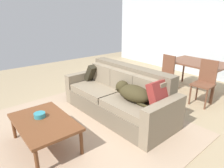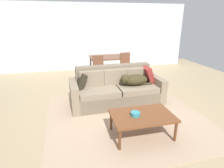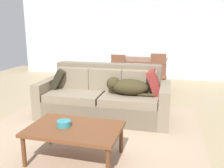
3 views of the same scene
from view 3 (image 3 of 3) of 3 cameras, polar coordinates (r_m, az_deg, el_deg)
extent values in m
plane|color=tan|center=(4.25, -2.52, -9.02)|extent=(10.00, 10.00, 0.00)
cube|color=silver|center=(7.84, 6.36, 11.40)|extent=(8.00, 0.12, 2.70)
cube|color=tan|center=(3.83, -5.39, -11.62)|extent=(3.45, 3.23, 0.01)
cube|color=#6D604D|center=(4.44, -1.98, -5.62)|extent=(2.00, 1.01, 0.35)
cube|color=gray|center=(4.52, -8.04, -2.26)|extent=(0.98, 0.94, 0.13)
cube|color=gray|center=(4.27, 4.38, -3.10)|extent=(0.98, 0.94, 0.13)
cube|color=#6D604D|center=(4.63, -0.90, 1.98)|extent=(1.97, 0.30, 0.46)
cube|color=gray|center=(4.65, -8.78, 1.40)|extent=(0.61, 0.18, 0.38)
cube|color=gray|center=(4.46, -1.49, 1.04)|extent=(0.61, 0.18, 0.38)
cube|color=gray|center=(4.35, 6.31, 0.64)|extent=(0.61, 0.18, 0.38)
cube|color=gray|center=(4.78, -14.48, -2.81)|extent=(0.20, 0.95, 0.64)
cube|color=gray|center=(4.25, 12.08, -4.70)|extent=(0.20, 0.95, 0.64)
ellipsoid|color=#39311B|center=(4.19, 4.08, -0.66)|extent=(0.66, 0.40, 0.26)
sphere|color=#39311B|center=(4.21, 0.35, 0.03)|extent=(0.24, 0.24, 0.24)
cone|color=black|center=(4.11, 0.02, -0.47)|extent=(0.11, 0.13, 0.11)
cylinder|color=#39311B|center=(4.11, 7.90, -2.52)|extent=(0.29, 0.06, 0.05)
cube|color=#2B261A|center=(4.72, -12.06, 1.22)|extent=(0.33, 0.42, 0.40)
cube|color=maroon|center=(4.28, 9.87, 0.36)|extent=(0.30, 0.45, 0.46)
cube|color=brown|center=(3.04, -8.70, -10.24)|extent=(1.11, 0.72, 0.04)
cylinder|color=brown|center=(3.12, -19.79, -14.65)|extent=(0.05, 0.05, 0.39)
cylinder|color=brown|center=(2.73, -0.96, -18.20)|extent=(0.05, 0.05, 0.39)
cylinder|color=brown|center=(3.59, -14.12, -10.41)|extent=(0.05, 0.05, 0.39)
cylinder|color=brown|center=(3.25, 2.12, -12.62)|extent=(0.05, 0.05, 0.39)
cylinder|color=teal|center=(3.07, -11.11, -8.99)|extent=(0.17, 0.17, 0.07)
cube|color=brown|center=(6.49, 6.66, 5.57)|extent=(1.34, 0.95, 0.04)
cylinder|color=brown|center=(6.27, 0.39, 1.84)|extent=(0.05, 0.05, 0.72)
cylinder|color=brown|center=(6.08, 11.74, 1.19)|extent=(0.05, 0.05, 0.72)
cylinder|color=brown|center=(7.08, 2.14, 3.20)|extent=(0.05, 0.05, 0.72)
cylinder|color=brown|center=(6.92, 12.18, 2.65)|extent=(0.05, 0.05, 0.72)
cube|color=brown|center=(5.96, 0.91, 1.93)|extent=(0.42, 0.42, 0.04)
cube|color=brown|center=(6.08, 1.44, 4.61)|extent=(0.36, 0.06, 0.47)
cylinder|color=brown|center=(5.90, -1.17, -0.43)|extent=(0.04, 0.04, 0.41)
cylinder|color=brown|center=(5.80, 1.99, -0.68)|extent=(0.04, 0.04, 0.41)
cylinder|color=brown|center=(6.22, -0.11, 0.29)|extent=(0.04, 0.04, 0.41)
cylinder|color=brown|center=(6.12, 2.90, 0.06)|extent=(0.04, 0.04, 0.41)
cube|color=brown|center=(5.86, 10.53, 1.75)|extent=(0.43, 0.43, 0.04)
cube|color=brown|center=(5.99, 10.64, 4.59)|extent=(0.36, 0.06, 0.49)
cylinder|color=brown|center=(5.74, 8.73, -0.85)|extent=(0.04, 0.04, 0.44)
cylinder|color=brown|center=(5.75, 12.12, -0.99)|extent=(0.04, 0.04, 0.44)
cylinder|color=brown|center=(6.07, 8.83, -0.06)|extent=(0.04, 0.04, 0.44)
cylinder|color=brown|center=(6.08, 12.04, -0.20)|extent=(0.04, 0.04, 0.44)
camera|label=1|loc=(2.24, 57.81, 14.56)|focal=32.20mm
camera|label=2|loc=(2.41, -82.88, 12.17)|focal=29.69mm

